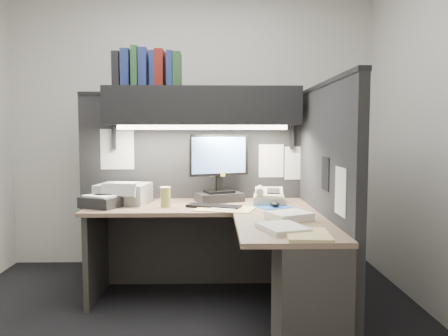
{
  "coord_description": "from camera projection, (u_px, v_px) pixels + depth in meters",
  "views": [
    {
      "loc": [
        0.22,
        -2.79,
        1.29
      ],
      "look_at": [
        0.29,
        0.51,
        1.02
      ],
      "focal_mm": 35.0,
      "sensor_mm": 36.0,
      "label": 1
    }
  ],
  "objects": [
    {
      "name": "monitor",
      "position": [
        219.0,
        175.0,
        3.53
      ],
      "size": [
        0.48,
        0.34,
        0.54
      ],
      "rotation": [
        0.0,
        0.0,
        0.37
      ],
      "color": "black",
      "rests_on": "desk"
    },
    {
      "name": "printer",
      "position": [
        124.0,
        193.0,
        3.47
      ],
      "size": [
        0.43,
        0.38,
        0.15
      ],
      "primitive_type": "cube",
      "rotation": [
        0.0,
        0.0,
        -0.15
      ],
      "color": "#97999C",
      "rests_on": "desk"
    },
    {
      "name": "paper_stack_b",
      "position": [
        283.0,
        228.0,
        2.5
      ],
      "size": [
        0.3,
        0.34,
        0.03
      ],
      "primitive_type": "cube",
      "rotation": [
        0.0,
        0.0,
        0.33
      ],
      "color": "white",
      "rests_on": "desk"
    },
    {
      "name": "floor",
      "position": [
        182.0,
        328.0,
        2.88
      ],
      "size": [
        3.5,
        3.5,
        0.0
      ],
      "primitive_type": "plane",
      "color": "black",
      "rests_on": "ground"
    },
    {
      "name": "wall_front",
      "position": [
        140.0,
        112.0,
        1.28
      ],
      "size": [
        3.5,
        0.04,
        2.7
      ],
      "primitive_type": "cube",
      "color": "silver",
      "rests_on": "floor"
    },
    {
      "name": "desk",
      "position": [
        246.0,
        262.0,
        2.85
      ],
      "size": [
        1.7,
        1.53,
        0.73
      ],
      "color": "#7E6250",
      "rests_on": "floor"
    },
    {
      "name": "overhead_shelf",
      "position": [
        203.0,
        106.0,
        3.51
      ],
      "size": [
        1.55,
        0.34,
        0.3
      ],
      "primitive_type": "cube",
      "color": "black",
      "rests_on": "partition_back"
    },
    {
      "name": "notebook_stack",
      "position": [
        102.0,
        202.0,
        3.27
      ],
      "size": [
        0.34,
        0.32,
        0.08
      ],
      "primitive_type": "cube",
      "rotation": [
        0.0,
        0.0,
        -0.44
      ],
      "color": "black",
      "rests_on": "desk"
    },
    {
      "name": "open_folder",
      "position": [
        225.0,
        209.0,
        3.18
      ],
      "size": [
        0.47,
        0.37,
        0.01
      ],
      "primitive_type": "cube",
      "rotation": [
        0.0,
        0.0,
        -0.28
      ],
      "color": "#D4C277",
      "rests_on": "desk"
    },
    {
      "name": "manila_stack",
      "position": [
        308.0,
        235.0,
        2.36
      ],
      "size": [
        0.25,
        0.31,
        0.02
      ],
      "primitive_type": "cube",
      "rotation": [
        0.0,
        0.0,
        -0.08
      ],
      "color": "#D4C277",
      "rests_on": "desk"
    },
    {
      "name": "coffee_cup",
      "position": [
        165.0,
        198.0,
        3.28
      ],
      "size": [
        0.08,
        0.08,
        0.14
      ],
      "primitive_type": "cylinder",
      "rotation": [
        0.0,
        0.0,
        0.04
      ],
      "color": "#D5BF55",
      "rests_on": "desk"
    },
    {
      "name": "pinned_papers",
      "position": [
        241.0,
        163.0,
        3.36
      ],
      "size": [
        1.76,
        1.31,
        0.51
      ],
      "color": "white",
      "rests_on": "partition_back"
    },
    {
      "name": "paper_stack_a",
      "position": [
        289.0,
        216.0,
        2.81
      ],
      "size": [
        0.32,
        0.3,
        0.05
      ],
      "primitive_type": "cube",
      "rotation": [
        0.0,
        0.0,
        0.44
      ],
      "color": "white",
      "rests_on": "desk"
    },
    {
      "name": "binder_row",
      "position": [
        147.0,
        69.0,
        3.48
      ],
      "size": [
        0.53,
        0.25,
        0.31
      ],
      "color": "black",
      "rests_on": "overhead_shelf"
    },
    {
      "name": "partition_right",
      "position": [
        325.0,
        203.0,
        3.02
      ],
      "size": [
        0.06,
        1.5,
        1.6
      ],
      "primitive_type": "cube",
      "color": "black",
      "rests_on": "floor"
    },
    {
      "name": "keyboard",
      "position": [
        214.0,
        206.0,
        3.26
      ],
      "size": [
        0.43,
        0.27,
        0.02
      ],
      "primitive_type": "cube",
      "rotation": [
        0.0,
        0.0,
        -0.38
      ],
      "color": "black",
      "rests_on": "desk"
    },
    {
      "name": "task_light_tube",
      "position": [
        202.0,
        127.0,
        3.38
      ],
      "size": [
        1.32,
        0.04,
        0.04
      ],
      "primitive_type": "cylinder",
      "rotation": [
        0.0,
        1.57,
        0.0
      ],
      "color": "white",
      "rests_on": "overhead_shelf"
    },
    {
      "name": "telephone",
      "position": [
        269.0,
        197.0,
        3.45
      ],
      "size": [
        0.26,
        0.27,
        0.1
      ],
      "primitive_type": "cube",
      "rotation": [
        0.0,
        0.0,
        -0.11
      ],
      "color": "#B2AB89",
      "rests_on": "desk"
    },
    {
      "name": "mousepad",
      "position": [
        273.0,
        207.0,
        3.29
      ],
      "size": [
        0.29,
        0.28,
        0.0
      ],
      "primitive_type": "cube",
      "rotation": [
        0.0,
        0.0,
        0.38
      ],
      "color": "navy",
      "rests_on": "desk"
    },
    {
      "name": "mouse",
      "position": [
        275.0,
        204.0,
        3.27
      ],
      "size": [
        0.07,
        0.11,
        0.04
      ],
      "primitive_type": "ellipsoid",
      "rotation": [
        0.0,
        0.0,
        0.06
      ],
      "color": "black",
      "rests_on": "mousepad"
    },
    {
      "name": "partition_back",
      "position": [
        193.0,
        190.0,
        3.74
      ],
      "size": [
        1.9,
        0.06,
        1.6
      ],
      "primitive_type": "cube",
      "color": "black",
      "rests_on": "floor"
    },
    {
      "name": "wall_back",
      "position": [
        192.0,
        126.0,
        4.26
      ],
      "size": [
        3.5,
        0.04,
        2.7
      ],
      "primitive_type": "cube",
      "color": "silver",
      "rests_on": "floor"
    }
  ]
}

